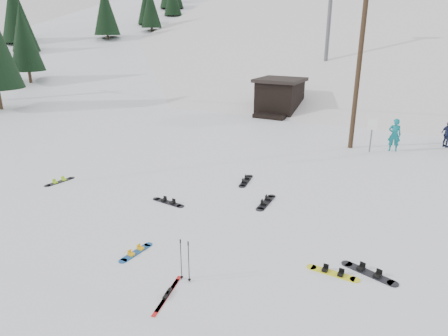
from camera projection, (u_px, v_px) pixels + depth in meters
The scene contains 20 objects.
ground at pixel (177, 255), 11.72m from camera, with size 200.00×200.00×0.00m, color white.
ski_slope at pixel (387, 155), 61.24m from camera, with size 60.00×75.00×45.00m, color white.
ridge_left at pixel (169, 131), 71.43m from camera, with size 34.00×85.00×38.00m, color white.
treeline_left at pixel (145, 73), 60.28m from camera, with size 20.00×64.00×10.00m, color black, non-canonical shape.
treeline_crest at pixel (415, 61), 82.98m from camera, with size 50.00×6.00×10.00m, color black, non-canonical shape.
utility_pole at pixel (359, 62), 20.88m from camera, with size 2.00×0.26×9.00m.
trail_sign at pixel (372, 129), 21.15m from camera, with size 0.50×0.09×1.85m.
lift_hut at pixel (279, 96), 30.89m from camera, with size 3.40×4.10×2.75m.
lift_tower_near at pixel (330, 11), 35.81m from camera, with size 2.20×0.36×8.00m.
hero_snowboard at pixel (136, 252), 11.83m from camera, with size 0.30×1.32×0.09m.
hero_skis at pixel (167, 295), 9.93m from camera, with size 0.46×1.64×0.09m.
ski_poles at pixel (185, 260), 10.35m from camera, with size 0.33×0.09×1.19m.
board_scatter_a at pixel (168, 202), 15.25m from camera, with size 1.50×0.40×0.11m.
board_scatter_b at pixel (246, 181), 17.40m from camera, with size 0.56×1.60×0.11m.
board_scatter_c at pixel (60, 181), 17.33m from camera, with size 0.42×1.42×0.10m.
board_scatter_d at pixel (369, 273), 10.82m from camera, with size 1.57×0.68×0.11m.
board_scatter_e at pixel (333, 273), 10.82m from camera, with size 1.46×0.30×0.10m.
board_scatter_f at pixel (266, 202), 15.24m from camera, with size 0.40×1.67×0.12m.
skier_teal at pixel (394, 135), 21.52m from camera, with size 0.65×0.43×1.79m, color #0C7078.
skier_navy at pixel (448, 134), 22.25m from camera, with size 0.87×0.36×1.49m, color #171D3A.
Camera 1 is at (6.12, -8.31, 6.27)m, focal length 32.00 mm.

